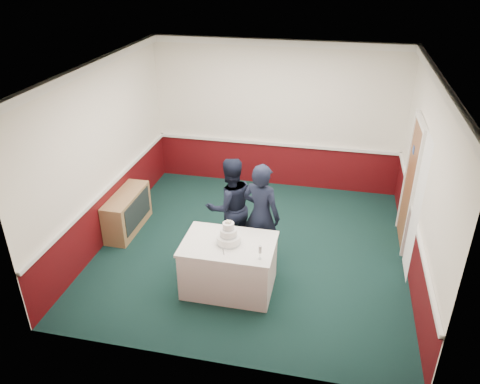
% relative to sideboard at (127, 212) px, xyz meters
% --- Properties ---
extents(ground, '(5.00, 5.00, 0.00)m').
position_rel_sideboard_xyz_m(ground, '(2.28, -0.13, -0.35)').
color(ground, black).
rests_on(ground, ground).
extents(room_shell, '(5.00, 5.00, 3.00)m').
position_rel_sideboard_xyz_m(room_shell, '(2.36, 0.48, 1.62)').
color(room_shell, white).
rests_on(room_shell, ground).
extents(sideboard, '(0.41, 1.20, 0.70)m').
position_rel_sideboard_xyz_m(sideboard, '(0.00, 0.00, 0.00)').
color(sideboard, '#9D714C').
rests_on(sideboard, ground).
extents(cake_table, '(1.32, 0.92, 0.79)m').
position_rel_sideboard_xyz_m(cake_table, '(2.14, -1.20, 0.05)').
color(cake_table, white).
rests_on(cake_table, ground).
extents(wedding_cake, '(0.35, 0.35, 0.36)m').
position_rel_sideboard_xyz_m(wedding_cake, '(2.14, -1.20, 0.55)').
color(wedding_cake, white).
rests_on(wedding_cake, cake_table).
extents(cake_knife, '(0.09, 0.21, 0.00)m').
position_rel_sideboard_xyz_m(cake_knife, '(2.11, -1.40, 0.44)').
color(cake_knife, silver).
rests_on(cake_knife, cake_table).
extents(champagne_flute, '(0.05, 0.05, 0.21)m').
position_rel_sideboard_xyz_m(champagne_flute, '(2.64, -1.48, 0.58)').
color(champagne_flute, silver).
rests_on(champagne_flute, cake_table).
extents(person_man, '(1.01, 0.97, 1.65)m').
position_rel_sideboard_xyz_m(person_man, '(1.93, -0.23, 0.47)').
color(person_man, black).
rests_on(person_man, ground).
extents(person_woman, '(0.73, 0.59, 1.72)m').
position_rel_sideboard_xyz_m(person_woman, '(2.47, -0.46, 0.51)').
color(person_woman, black).
rests_on(person_woman, ground).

